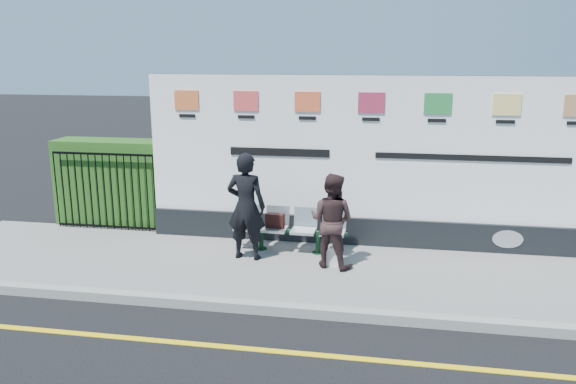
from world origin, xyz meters
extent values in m
plane|color=black|center=(0.00, 0.00, 0.00)|extent=(80.00, 80.00, 0.00)
cube|color=slate|center=(0.00, 2.50, 0.06)|extent=(14.00, 3.00, 0.12)
cube|color=gray|center=(0.00, 1.00, 0.07)|extent=(14.00, 0.18, 0.14)
cube|color=yellow|center=(0.00, 0.00, 0.00)|extent=(14.00, 0.10, 0.01)
cube|color=black|center=(0.50, 3.85, 0.37)|extent=(8.00, 0.30, 0.50)
cube|color=white|center=(0.50, 3.85, 1.87)|extent=(8.00, 0.14, 2.50)
cube|color=#265419|center=(-4.58, 4.30, 0.97)|extent=(2.35, 0.70, 1.70)
imported|color=black|center=(-1.47, 2.74, 1.02)|extent=(0.69, 0.49, 1.81)
imported|color=#332121|center=(-0.03, 2.62, 0.89)|extent=(0.89, 0.79, 1.54)
cube|color=black|center=(-1.07, 3.21, 0.66)|extent=(0.33, 0.17, 0.25)
cube|color=silver|center=(-0.04, 2.63, 0.25)|extent=(0.26, 0.16, 0.26)
camera|label=1|loc=(0.75, -5.97, 3.47)|focal=35.00mm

